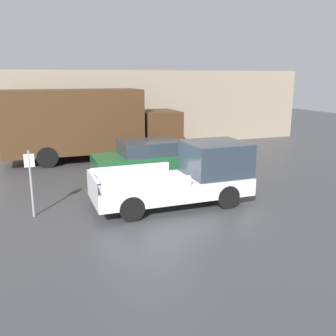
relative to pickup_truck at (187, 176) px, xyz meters
name	(u,v)px	position (x,y,z in m)	size (l,w,h in m)	color
ground_plane	(153,211)	(-1.34, -0.37, -0.95)	(60.00, 60.00, 0.00)	#3D3D3F
building_wall	(92,110)	(-1.34, 10.87, 1.32)	(28.00, 0.15, 4.54)	gray
pickup_truck	(187,176)	(0.00, 0.00, 0.00)	(5.19, 2.10, 2.03)	silver
car	(147,160)	(-0.37, 3.36, -0.11)	(4.33, 1.96, 1.62)	#1E592D
delivery_truck	(86,123)	(-2.10, 8.11, 0.95)	(8.92, 2.58, 3.55)	#472D19
parking_sign	(31,180)	(-4.91, 0.46, 0.22)	(0.30, 0.07, 2.06)	gray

